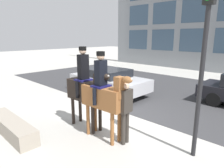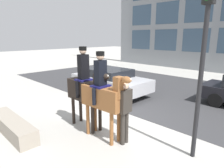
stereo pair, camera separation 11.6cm
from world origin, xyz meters
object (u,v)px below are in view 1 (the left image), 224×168
object	(u,v)px
planter_ledge	(11,127)
street_car_near_lane	(108,80)
mounted_horse_lead	(86,88)
traffic_light	(205,40)
pedestrian_bystander	(125,108)
mounted_horse_companion	(104,95)

from	to	relation	value
planter_ledge	street_car_near_lane	bearing A→B (deg)	101.35
mounted_horse_lead	street_car_near_lane	distance (m)	4.21
traffic_light	mounted_horse_lead	bearing A→B (deg)	-165.23
mounted_horse_lead	traffic_light	world-z (taller)	traffic_light
pedestrian_bystander	street_car_near_lane	distance (m)	5.20
pedestrian_bystander	mounted_horse_lead	bearing A→B (deg)	-0.24
planter_ledge	mounted_horse_lead	bearing A→B (deg)	56.09
mounted_horse_lead	mounted_horse_companion	xyz separation A→B (m)	(0.94, -0.10, -0.00)
mounted_horse_companion	traffic_light	distance (m)	2.96
mounted_horse_lead	traffic_light	xyz separation A→B (m)	(3.27, 0.86, 1.56)
street_car_near_lane	planter_ledge	xyz separation A→B (m)	(1.08, -5.37, -0.49)
street_car_near_lane	traffic_light	size ratio (longest dim) A/B	0.99
street_car_near_lane	traffic_light	bearing A→B (deg)	-24.17
mounted_horse_companion	traffic_light	bearing A→B (deg)	19.63
mounted_horse_companion	planter_ledge	distance (m)	3.14
mounted_horse_companion	street_car_near_lane	world-z (taller)	mounted_horse_companion
mounted_horse_lead	traffic_light	distance (m)	3.72
mounted_horse_companion	planter_ledge	world-z (taller)	mounted_horse_companion
mounted_horse_lead	mounted_horse_companion	size ratio (longest dim) A/B	1.04
pedestrian_bystander	traffic_light	size ratio (longest dim) A/B	0.41
mounted_horse_lead	traffic_light	size ratio (longest dim) A/B	0.61
mounted_horse_lead	mounted_horse_companion	bearing A→B (deg)	-6.29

